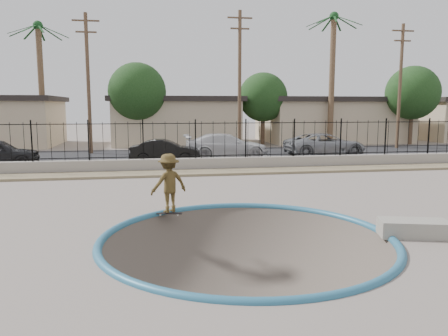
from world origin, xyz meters
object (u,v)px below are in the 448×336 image
Objects in this scene: car_b at (165,151)px; car_d at (325,144)px; car_c at (226,146)px; skateboard at (169,213)px; skater at (169,186)px; concrete_ledge at (414,228)px.

car_b is 0.75× the size of car_d.
car_c is at bearing -62.36° from car_b.
skateboard is 16.95m from car_d.
skateboard is (0.00, 0.00, -0.79)m from skater.
skater is 0.33× the size of car_d.
car_b is 0.76× the size of car_c.
car_b is at bearing 95.26° from car_d.
skater reaches higher than skateboard.
skater is at bearing -175.92° from car_b.
concrete_ledge is 15.84m from car_b.
concrete_ledge reaches higher than skateboard.
car_b is at bearing 111.97° from car_c.
concrete_ledge is (5.70, -3.10, 0.15)m from skateboard.
car_b is at bearing 109.73° from concrete_ledge.
concrete_ledge is 0.32× the size of car_c.
skater is 6.52m from concrete_ledge.
concrete_ledge is 0.42× the size of car_b.
skater is 0.44× the size of car_b.
car_d reaches higher than concrete_ledge.
concrete_ledge is at bearing -174.08° from car_c.
skateboard is 0.48× the size of concrete_ledge.
car_c reaches higher than car_b.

